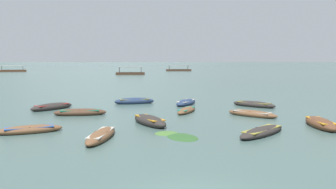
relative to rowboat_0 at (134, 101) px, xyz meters
The scene contains 20 objects.
ground_plane 1476.42m from the rowboat_0, 89.98° to the left, with size 6000.00×6000.00×0.00m, color #425B56.
mountain_2 2515.13m from the rowboat_0, 92.11° to the left, with size 2107.71×2107.71×515.97m, color slate.
rowboat_0 is the anchor object (origin of this frame).
rowboat_1 16.44m from the rowboat_0, 66.47° to the right, with size 4.24×3.70×0.53m.
rowboat_2 7.82m from the rowboat_0, 158.38° to the right, with size 3.77×3.78×0.67m.
rowboat_3 5.10m from the rowboat_0, 16.08° to the right, with size 3.19×4.13×0.59m.
rowboat_4 7.83m from the rowboat_0, 125.15° to the right, with size 4.02×1.27×0.62m.
rowboat_5 14.27m from the rowboat_0, 118.13° to the right, with size 3.89×2.17×0.54m.
rowboat_6 7.40m from the rowboat_0, 57.62° to the right, with size 2.63×3.66×0.48m.
rowboat_7 12.31m from the rowboat_0, 46.31° to the right, with size 3.50×3.77×0.57m.
rowboat_8 11.42m from the rowboat_0, 19.23° to the right, with size 3.69×4.07×0.62m.
rowboat_9 15.02m from the rowboat_0, 99.55° to the right, with size 2.03×4.33×0.57m.
rowboat_10 17.55m from the rowboat_0, 50.47° to the right, with size 1.95×4.11×0.71m.
rowboat_11 11.07m from the rowboat_0, 87.47° to the right, with size 2.58×4.17×0.74m.
ferry_0 110.10m from the rowboat_0, 112.02° to the left, with size 10.22×6.09×2.54m.
ferry_1 68.76m from the rowboat_0, 88.33° to the left, with size 8.68×3.44×2.54m.
ferry_2 104.34m from the rowboat_0, 77.44° to the left, with size 10.28×4.68×2.54m.
weed_patch_0 11.79m from the rowboat_0, 12.81° to the right, with size 1.25×1.87×0.14m, color #477033.
weed_patch_1 14.09m from the rowboat_0, 85.12° to the right, with size 1.32×1.38×0.14m, color #477033.
weed_patch_2 15.23m from the rowboat_0, 82.77° to the right, with size 2.25×1.56×0.14m, color #2D5628.
Camera 1 is at (-2.03, -9.42, 4.21)m, focal length 36.01 mm.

